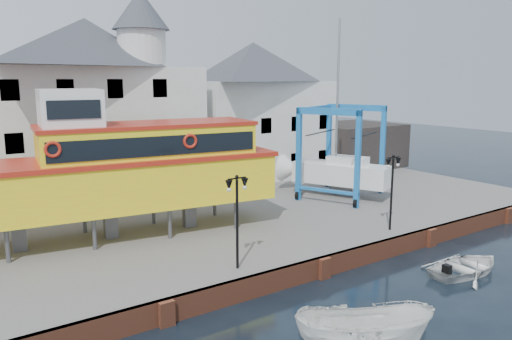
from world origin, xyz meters
TOP-DOWN VIEW (x-y plane):
  - ground at (0.00, 0.00)m, footprint 140.00×140.00m
  - hardstanding at (0.00, 11.00)m, footprint 44.00×22.00m
  - quay_wall at (-0.00, 0.10)m, footprint 44.00×0.47m
  - building_white_main at (-4.87, 18.39)m, footprint 14.00×8.30m
  - building_white_right at (9.00, 19.00)m, footprint 12.00×8.00m
  - shed_dark at (19.00, 17.00)m, footprint 8.00×7.00m
  - lamp_post_left at (-4.00, 1.20)m, footprint 1.12×0.32m
  - lamp_post_right at (6.00, 1.20)m, footprint 1.12×0.32m
  - tour_boat at (-7.11, 8.57)m, footprint 18.15×6.42m
  - travel_lift at (9.06, 9.20)m, footprint 7.00×8.23m
  - motorboat_b at (6.15, -3.44)m, footprint 4.47×3.30m

SIDE VIEW (x-z plane):
  - ground at x=0.00m, z-range 0.00..0.00m
  - motorboat_b at x=6.15m, z-range -0.45..0.45m
  - hardstanding at x=0.00m, z-range 0.00..1.00m
  - quay_wall at x=0.00m, z-range 0.00..1.00m
  - shed_dark at x=19.00m, z-range 1.00..5.00m
  - travel_lift at x=9.06m, z-range -3.06..9.16m
  - lamp_post_left at x=-4.00m, z-range 2.07..6.27m
  - lamp_post_right at x=6.00m, z-range 2.07..6.27m
  - tour_boat at x=-7.11m, z-range 0.78..8.51m
  - building_white_right at x=9.00m, z-range 1.00..12.20m
  - building_white_main at x=-4.87m, z-range 0.34..14.34m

